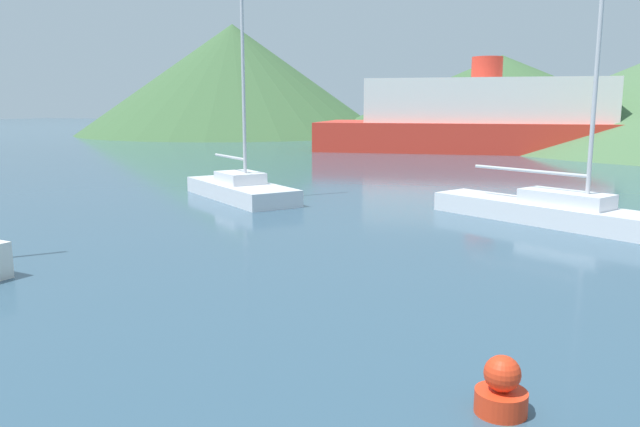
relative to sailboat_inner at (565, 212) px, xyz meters
The scene contains 6 objects.
sailboat_inner is the anchor object (origin of this frame).
sailboat_middle 11.24m from the sailboat_inner, behind, with size 5.95×4.93×8.77m.
ferry_distant 29.84m from the sailboat_inner, 103.25° to the left, with size 25.54×13.17×6.86m.
buoy_marker 12.07m from the sailboat_inner, 90.88° to the right, with size 0.59×0.59×0.68m.
hill_west 60.16m from the sailboat_inner, 130.14° to the left, with size 36.01×36.01×12.60m.
hill_central 53.82m from the sailboat_inner, 99.59° to the left, with size 40.80×40.80×8.70m.
Camera 1 is at (5.64, 2.27, 3.45)m, focal length 35.00 mm.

